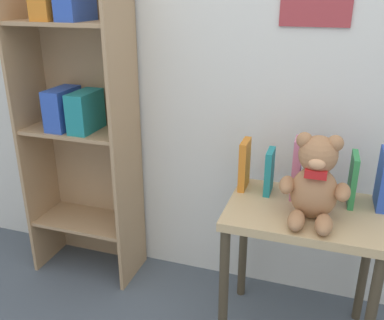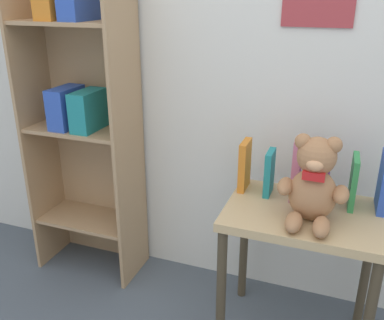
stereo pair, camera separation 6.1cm
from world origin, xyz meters
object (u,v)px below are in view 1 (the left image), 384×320
at_px(book_standing_green, 353,179).
at_px(book_standing_orange, 244,164).
at_px(teddy_bear, 315,182).
at_px(book_standing_blue, 383,179).
at_px(book_standing_teal, 269,172).
at_px(book_standing_purple, 324,174).
at_px(bookshelf_side, 80,111).
at_px(display_table, 303,232).
at_px(book_standing_pink, 297,168).

bearing_deg(book_standing_green, book_standing_orange, 176.68).
bearing_deg(book_standing_orange, teddy_bear, -32.87).
relative_size(teddy_bear, book_standing_blue, 1.42).
relative_size(book_standing_teal, book_standing_purple, 0.82).
bearing_deg(bookshelf_side, display_table, -10.01).
relative_size(book_standing_orange, book_standing_blue, 0.92).
xyz_separation_m(bookshelf_side, book_standing_orange, (0.86, -0.08, -0.15)).
height_order(book_standing_orange, book_standing_blue, book_standing_blue).
distance_m(book_standing_teal, book_standing_blue, 0.45).
relative_size(display_table, book_standing_pink, 2.43).
height_order(book_standing_purple, book_standing_blue, book_standing_blue).
bearing_deg(book_standing_purple, book_standing_pink, -178.95).
height_order(book_standing_purple, book_standing_green, book_standing_purple).
height_order(book_standing_orange, book_standing_pink, book_standing_pink).
relative_size(book_standing_teal, book_standing_pink, 0.74).
bearing_deg(book_standing_purple, book_standing_orange, 176.67).
bearing_deg(book_standing_blue, book_standing_purple, -175.16).
bearing_deg(book_standing_blue, book_standing_pink, -177.21).
distance_m(display_table, book_standing_green, 0.29).
height_order(book_standing_pink, book_standing_blue, book_standing_pink).
xyz_separation_m(teddy_bear, book_standing_blue, (0.25, 0.20, -0.03)).
distance_m(display_table, book_standing_teal, 0.29).
relative_size(display_table, book_standing_orange, 2.90).
height_order(book_standing_pink, book_standing_purple, book_standing_pink).
bearing_deg(teddy_bear, bookshelf_side, 166.88).
xyz_separation_m(book_standing_pink, book_standing_purple, (0.11, 0.00, -0.01)).
distance_m(bookshelf_side, book_standing_blue, 1.43).
xyz_separation_m(bookshelf_side, book_standing_teal, (0.97, -0.09, -0.16)).
bearing_deg(book_standing_pink, bookshelf_side, 173.93).
xyz_separation_m(book_standing_purple, book_standing_green, (0.11, 0.01, -0.01)).
relative_size(bookshelf_side, book_standing_pink, 6.15).
relative_size(display_table, teddy_bear, 1.88).
bearing_deg(book_standing_teal, book_standing_blue, 1.85).
relative_size(teddy_bear, book_standing_green, 1.60).
bearing_deg(book_standing_teal, book_standing_orange, 171.67).
relative_size(book_standing_pink, book_standing_purple, 1.11).
height_order(book_standing_orange, book_standing_green, book_standing_orange).
height_order(teddy_bear, book_standing_purple, teddy_bear).
distance_m(display_table, book_standing_blue, 0.38).
bearing_deg(book_standing_purple, teddy_bear, -99.30).
bearing_deg(book_standing_green, book_standing_pink, -178.21).
relative_size(book_standing_orange, book_standing_teal, 1.13).
bearing_deg(book_standing_green, teddy_bear, -129.76).
bearing_deg(book_standing_blue, book_standing_green, -176.27).
bearing_deg(book_standing_pink, teddy_bear, -64.74).
height_order(bookshelf_side, teddy_bear, bookshelf_side).
distance_m(bookshelf_side, book_standing_purple, 1.21).
distance_m(book_standing_orange, book_standing_blue, 0.56).
distance_m(bookshelf_side, book_standing_orange, 0.88).
xyz_separation_m(display_table, book_standing_purple, (0.06, 0.10, 0.22)).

